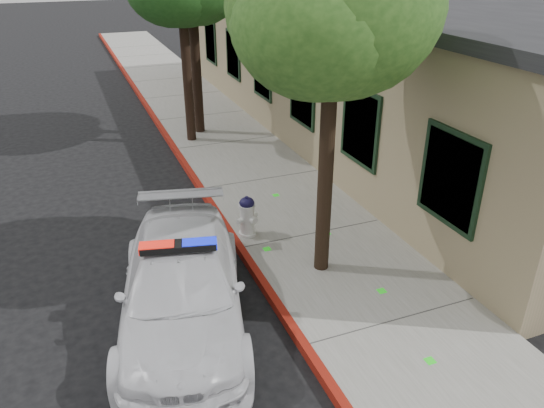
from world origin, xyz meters
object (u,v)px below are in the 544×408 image
(fire_hydrant, at_px, (247,216))
(street_tree_near, at_px, (334,15))
(clapboard_building, at_px, (377,63))
(police_car, at_px, (182,286))

(fire_hydrant, xyz_separation_m, street_tree_near, (0.88, -1.64, 3.97))
(street_tree_near, bearing_deg, clapboard_building, 52.81)
(police_car, height_order, street_tree_near, street_tree_near)
(clapboard_building, distance_m, police_car, 11.24)
(police_car, height_order, fire_hydrant, police_car)
(clapboard_building, distance_m, street_tree_near, 9.36)
(clapboard_building, xyz_separation_m, fire_hydrant, (-6.34, -5.56, -1.54))
(clapboard_building, bearing_deg, fire_hydrant, -138.75)
(police_car, relative_size, street_tree_near, 0.84)
(street_tree_near, bearing_deg, fire_hydrant, 118.13)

